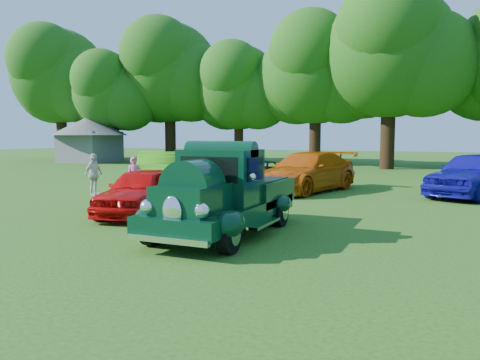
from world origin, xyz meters
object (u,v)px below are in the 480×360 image
at_px(hero_pickup, 225,197).
at_px(back_car_blue, 474,174).
at_px(spectator_white, 94,175).
at_px(back_car_black, 256,175).
at_px(spectator_grey, 191,174).
at_px(gazebo, 90,134).
at_px(back_car_orange, 307,172).
at_px(back_car_lime, 158,170).
at_px(red_convertible, 142,191).
at_px(spectator_pink, 134,177).

distance_m(hero_pickup, back_car_blue, 11.13).
relative_size(back_car_blue, spectator_white, 3.10).
height_order(back_car_blue, spectator_white, back_car_blue).
bearing_deg(back_car_blue, back_car_black, -148.64).
height_order(spectator_grey, gazebo, gazebo).
distance_m(back_car_black, spectator_grey, 4.34).
bearing_deg(back_car_orange, back_car_lime, -154.56).
distance_m(hero_pickup, red_convertible, 3.65).
relative_size(spectator_white, gazebo, 0.25).
xyz_separation_m(hero_pickup, back_car_lime, (-6.92, 7.61, -0.07)).
bearing_deg(spectator_white, red_convertible, -125.97).
bearing_deg(red_convertible, back_car_blue, 30.46).
bearing_deg(back_car_black, back_car_blue, 6.75).
bearing_deg(back_car_black, red_convertible, -94.85).
bearing_deg(back_car_black, back_car_lime, -165.54).
height_order(red_convertible, gazebo, gazebo).
relative_size(back_car_blue, gazebo, 0.78).
distance_m(back_car_black, spectator_pink, 5.27).
bearing_deg(spectator_pink, gazebo, 96.92).
xyz_separation_m(spectator_pink, spectator_white, (-1.68, -0.26, 0.06)).
bearing_deg(gazebo, red_convertible, -45.66).
xyz_separation_m(hero_pickup, back_car_orange, (-0.52, 8.76, -0.05)).
height_order(back_car_orange, gazebo, gazebo).
xyz_separation_m(hero_pickup, red_convertible, (-3.35, 1.44, -0.17)).
relative_size(back_car_black, spectator_white, 2.70).
bearing_deg(back_car_lime, back_car_orange, -20.67).
distance_m(back_car_blue, gazebo, 31.33).
bearing_deg(red_convertible, gazebo, 122.49).
bearing_deg(back_car_lime, back_car_blue, -21.85).
relative_size(hero_pickup, red_convertible, 1.26).
height_order(hero_pickup, back_car_orange, hero_pickup).
distance_m(back_car_lime, back_car_orange, 6.50).
height_order(hero_pickup, back_car_black, hero_pickup).
distance_m(back_car_orange, spectator_grey, 5.24).
xyz_separation_m(back_car_orange, spectator_white, (-7.02, -4.55, 0.00)).
bearing_deg(back_car_blue, back_car_orange, -147.24).
bearing_deg(back_car_blue, spectator_white, -132.77).
height_order(red_convertible, spectator_white, spectator_white).
distance_m(hero_pickup, spectator_grey, 5.59).
relative_size(spectator_grey, spectator_white, 1.19).
relative_size(back_car_black, spectator_pink, 2.91).
bearing_deg(back_car_blue, spectator_grey, -125.18).
distance_m(back_car_lime, spectator_white, 3.45).
distance_m(red_convertible, spectator_white, 5.04).
relative_size(spectator_pink, spectator_grey, 0.78).
height_order(hero_pickup, spectator_white, hero_pickup).
height_order(spectator_white, gazebo, gazebo).
relative_size(red_convertible, spectator_white, 2.49).
xyz_separation_m(back_car_lime, back_car_blue, (12.54, 1.99, 0.07)).
bearing_deg(back_car_black, gazebo, 147.83).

